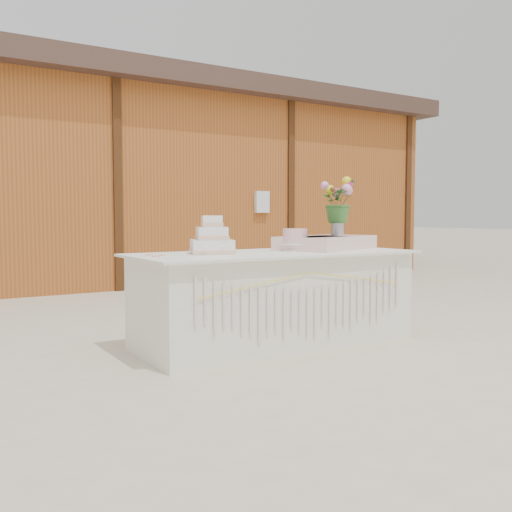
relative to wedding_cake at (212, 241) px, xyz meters
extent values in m
plane|color=beige|center=(0.53, -0.10, -0.87)|extent=(80.00, 80.00, 0.00)
cube|color=#9E4F21|center=(0.53, 5.90, 0.63)|extent=(12.00, 4.00, 3.00)
cube|color=#3F2B23|center=(0.53, 5.90, 2.28)|extent=(12.60, 4.60, 0.30)
cube|color=white|center=(0.53, -0.10, -0.50)|extent=(2.28, 0.88, 0.75)
cube|color=white|center=(0.53, -0.10, -0.11)|extent=(2.40, 1.00, 0.02)
cube|color=white|center=(0.00, 0.00, -0.05)|extent=(0.42, 0.42, 0.11)
cube|color=#EEB696|center=(0.00, 0.00, -0.08)|extent=(0.43, 0.43, 0.03)
cube|color=white|center=(0.00, 0.00, 0.06)|extent=(0.30, 0.30, 0.10)
cube|color=#EEB696|center=(0.00, 0.00, 0.03)|extent=(0.31, 0.31, 0.03)
cube|color=white|center=(0.00, 0.00, 0.15)|extent=(0.20, 0.20, 0.09)
cube|color=#EEB696|center=(0.00, 0.00, 0.13)|extent=(0.21, 0.21, 0.03)
cylinder|color=white|center=(0.76, -0.07, -0.10)|extent=(0.23, 0.23, 0.01)
cylinder|color=white|center=(0.76, -0.07, -0.07)|extent=(0.07, 0.07, 0.04)
cylinder|color=white|center=(0.76, -0.07, -0.04)|extent=(0.26, 0.26, 0.01)
cylinder|color=#E7A6AE|center=(0.76, -0.07, 0.03)|extent=(0.21, 0.21, 0.12)
cube|color=beige|center=(1.15, -0.01, -0.04)|extent=(1.08, 0.86, 0.12)
cylinder|color=#B8B8BD|center=(1.33, 0.05, 0.10)|extent=(0.12, 0.12, 0.16)
imported|color=#376E2C|center=(1.33, 0.05, 0.38)|extent=(0.46, 0.44, 0.39)
camera|label=1|loc=(-2.09, -4.01, 0.19)|focal=40.00mm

